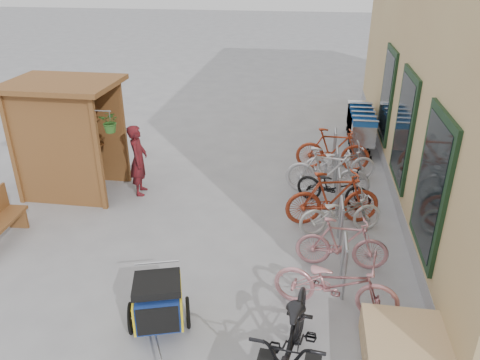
# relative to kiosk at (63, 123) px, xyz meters

# --- Properties ---
(ground) EXTENTS (80.00, 80.00, 0.00)m
(ground) POSITION_rel_kiosk_xyz_m (3.28, -2.47, -1.55)
(ground) COLOR #97979A
(kiosk) EXTENTS (2.49, 1.65, 2.40)m
(kiosk) POSITION_rel_kiosk_xyz_m (0.00, 0.00, 0.00)
(kiosk) COLOR brown
(kiosk) RESTS_ON ground
(bike_rack) EXTENTS (0.05, 5.35, 0.86)m
(bike_rack) POSITION_rel_kiosk_xyz_m (5.58, -0.07, -1.04)
(bike_rack) COLOR #A5A8AD
(bike_rack) RESTS_ON ground
(pallet_stack) EXTENTS (1.00, 1.20, 0.40)m
(pallet_stack) POSITION_rel_kiosk_xyz_m (6.28, -3.87, -1.34)
(pallet_stack) COLOR tan
(pallet_stack) RESTS_ON ground
(shopping_carts) EXTENTS (0.61, 2.41, 1.09)m
(shopping_carts) POSITION_rel_kiosk_xyz_m (6.28, 3.76, -0.92)
(shopping_carts) COLOR silver
(shopping_carts) RESTS_ON ground
(child_trailer) EXTENTS (0.91, 1.42, 0.82)m
(child_trailer) POSITION_rel_kiosk_xyz_m (3.09, -3.70, -1.10)
(child_trailer) COLOR navy
(child_trailer) RESTS_ON ground
(cargo_bike) EXTENTS (0.99, 2.28, 1.16)m
(cargo_bike) POSITION_rel_kiosk_xyz_m (4.90, -4.36, -0.98)
(cargo_bike) COLOR black
(cargo_bike) RESTS_ON ground
(person_kiosk) EXTENTS (0.44, 0.60, 1.52)m
(person_kiosk) POSITION_rel_kiosk_xyz_m (1.46, 0.16, -0.79)
(person_kiosk) COLOR maroon
(person_kiosk) RESTS_ON ground
(bike_0) EXTENTS (1.84, 0.91, 0.93)m
(bike_0) POSITION_rel_kiosk_xyz_m (5.44, -2.97, -1.09)
(bike_0) COLOR #CB838B
(bike_0) RESTS_ON ground
(bike_1) EXTENTS (1.49, 0.45, 0.89)m
(bike_1) POSITION_rel_kiosk_xyz_m (5.58, -1.91, -1.11)
(bike_1) COLOR #CB838B
(bike_1) RESTS_ON ground
(bike_2) EXTENTS (1.65, 1.02, 0.82)m
(bike_2) POSITION_rel_kiosk_xyz_m (5.60, -0.83, -1.14)
(bike_2) COLOR beige
(bike_2) RESTS_ON ground
(bike_3) EXTENTS (1.84, 0.88, 1.07)m
(bike_3) POSITION_rel_kiosk_xyz_m (5.46, -0.52, -1.02)
(bike_3) COLOR #A0381D
(bike_3) RESTS_ON ground
(bike_4) EXTENTS (1.64, 1.03, 0.81)m
(bike_4) POSITION_rel_kiosk_xyz_m (5.51, 0.24, -1.14)
(bike_4) COLOR black
(bike_4) RESTS_ON ground
(bike_5) EXTENTS (1.82, 0.78, 1.06)m
(bike_5) POSITION_rel_kiosk_xyz_m (5.38, 0.63, -1.02)
(bike_5) COLOR silver
(bike_5) RESTS_ON ground
(bike_6) EXTENTS (1.69, 0.83, 0.85)m
(bike_6) POSITION_rel_kiosk_xyz_m (5.67, 1.48, -1.13)
(bike_6) COLOR silver
(bike_6) RESTS_ON ground
(bike_7) EXTENTS (1.71, 0.48, 1.03)m
(bike_7) POSITION_rel_kiosk_xyz_m (5.53, 1.98, -1.04)
(bike_7) COLOR #A0381D
(bike_7) RESTS_ON ground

